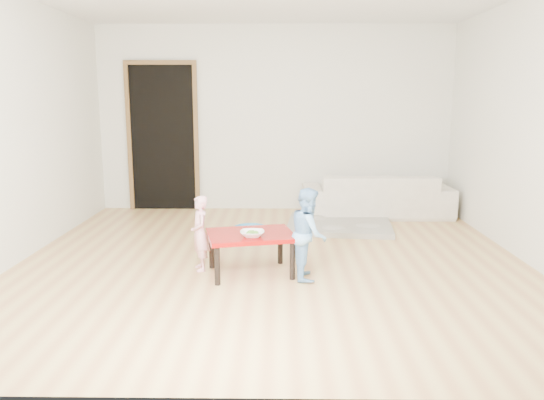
{
  "coord_description": "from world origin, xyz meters",
  "views": [
    {
      "loc": [
        0.07,
        -5.11,
        1.6
      ],
      "look_at": [
        0.0,
        -0.2,
        0.65
      ],
      "focal_mm": 35.0,
      "sensor_mm": 36.0,
      "label": 1
    }
  ],
  "objects_px": {
    "sofa": "(376,195)",
    "bowl": "(252,234)",
    "red_table": "(251,253)",
    "child_blue": "(309,233)",
    "child_pink": "(200,233)",
    "basin": "(251,232)"
  },
  "relations": [
    {
      "from": "red_table",
      "to": "basin",
      "type": "xyz_separation_m",
      "value": [
        -0.07,
        1.29,
        -0.13
      ]
    },
    {
      "from": "red_table",
      "to": "sofa",
      "type": "bearing_deg",
      "value": 57.24
    },
    {
      "from": "child_pink",
      "to": "child_blue",
      "type": "relative_size",
      "value": 0.86
    },
    {
      "from": "sofa",
      "to": "red_table",
      "type": "xyz_separation_m",
      "value": [
        -1.59,
        -2.47,
        -0.1
      ]
    },
    {
      "from": "sofa",
      "to": "child_blue",
      "type": "bearing_deg",
      "value": 66.87
    },
    {
      "from": "sofa",
      "to": "bowl",
      "type": "relative_size",
      "value": 9.33
    },
    {
      "from": "child_pink",
      "to": "bowl",
      "type": "bearing_deg",
      "value": 46.64
    },
    {
      "from": "child_pink",
      "to": "basin",
      "type": "xyz_separation_m",
      "value": [
        0.41,
        1.19,
        -0.29
      ]
    },
    {
      "from": "child_pink",
      "to": "sofa",
      "type": "bearing_deg",
      "value": 120.13
    },
    {
      "from": "red_table",
      "to": "child_pink",
      "type": "height_order",
      "value": "child_pink"
    },
    {
      "from": "red_table",
      "to": "child_blue",
      "type": "relative_size",
      "value": 0.94
    },
    {
      "from": "red_table",
      "to": "child_blue",
      "type": "bearing_deg",
      "value": -11.56
    },
    {
      "from": "red_table",
      "to": "basin",
      "type": "relative_size",
      "value": 1.97
    },
    {
      "from": "sofa",
      "to": "child_blue",
      "type": "relative_size",
      "value": 2.43
    },
    {
      "from": "sofa",
      "to": "child_pink",
      "type": "bearing_deg",
      "value": 48.18
    },
    {
      "from": "red_table",
      "to": "child_blue",
      "type": "distance_m",
      "value": 0.58
    },
    {
      "from": "sofa",
      "to": "basin",
      "type": "bearing_deg",
      "value": 34.66
    },
    {
      "from": "red_table",
      "to": "basin",
      "type": "distance_m",
      "value": 1.3
    },
    {
      "from": "sofa",
      "to": "bowl",
      "type": "distance_m",
      "value": 3.04
    },
    {
      "from": "child_pink",
      "to": "basin",
      "type": "height_order",
      "value": "child_pink"
    },
    {
      "from": "child_blue",
      "to": "basin",
      "type": "relative_size",
      "value": 2.1
    },
    {
      "from": "red_table",
      "to": "child_pink",
      "type": "distance_m",
      "value": 0.52
    }
  ]
}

